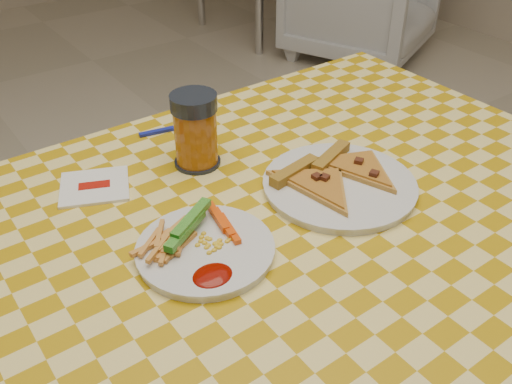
{
  "coord_description": "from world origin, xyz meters",
  "views": [
    {
      "loc": [
        -0.47,
        -0.59,
        1.33
      ],
      "look_at": [
        -0.0,
        0.05,
        0.78
      ],
      "focal_mm": 40.0,
      "sensor_mm": 36.0,
      "label": 1
    }
  ],
  "objects_px": {
    "table": "(273,248)",
    "drink_glass": "(195,131)",
    "plate_right": "(339,186)",
    "plate_left": "(205,251)"
  },
  "relations": [
    {
      "from": "table",
      "to": "drink_glass",
      "type": "xyz_separation_m",
      "value": [
        -0.02,
        0.21,
        0.14
      ]
    },
    {
      "from": "plate_right",
      "to": "drink_glass",
      "type": "bearing_deg",
      "value": 125.63
    },
    {
      "from": "table",
      "to": "drink_glass",
      "type": "distance_m",
      "value": 0.26
    },
    {
      "from": "plate_left",
      "to": "plate_right",
      "type": "relative_size",
      "value": 0.78
    },
    {
      "from": "table",
      "to": "plate_left",
      "type": "relative_size",
      "value": 6.17
    },
    {
      "from": "drink_glass",
      "to": "table",
      "type": "bearing_deg",
      "value": -84.85
    },
    {
      "from": "table",
      "to": "drink_glass",
      "type": "height_order",
      "value": "drink_glass"
    },
    {
      "from": "plate_left",
      "to": "drink_glass",
      "type": "height_order",
      "value": "drink_glass"
    },
    {
      "from": "plate_left",
      "to": "plate_right",
      "type": "height_order",
      "value": "same"
    },
    {
      "from": "table",
      "to": "plate_right",
      "type": "relative_size",
      "value": 4.81
    }
  ]
}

